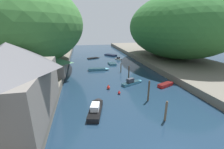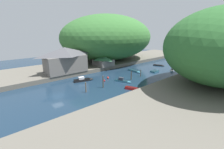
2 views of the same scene
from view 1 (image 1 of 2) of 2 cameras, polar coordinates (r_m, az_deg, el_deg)
The scene contains 23 objects.
water_surface at distance 40.93m, azimuth -0.30°, elevation 0.93°, with size 130.00×130.00×0.00m, color #192D42.
left_bank at distance 42.79m, azimuth -32.10°, elevation -0.09°, with size 22.00×120.00×1.46m.
right_bank at distance 50.45m, azimuth 26.30°, elevation 3.17°, with size 22.00×120.00×1.46m.
hillside_left at distance 47.52m, azimuth -33.26°, elevation 15.76°, with size 34.81×48.73×22.03m.
hillside_right at distance 56.92m, azimuth 23.31°, elevation 16.40°, with size 29.72×41.61×20.78m.
waterfront_building at distance 20.16m, azimuth -33.38°, elevation -2.02°, with size 7.79×14.93×8.87m.
boathouse_shed at distance 36.02m, azimuth -23.35°, elevation 3.41°, with size 8.18×7.08×4.56m.
boat_moored_right at distance 49.86m, azimuth -0.12°, elevation 4.30°, with size 2.43×4.39×0.50m.
boat_red_skiff at distance 59.16m, azimuth -6.83°, elevation 6.27°, with size 5.29×3.47×0.39m.
boat_far_upstream at distance 33.50m, azimuth 20.16°, elevation -3.51°, with size 4.60×2.89×0.66m.
boat_yellow_tender at distance 56.91m, azimuth 2.18°, elevation 6.06°, with size 2.51×3.66×1.07m.
boat_navy_launch at distance 22.67m, azimuth -6.09°, elevation -12.50°, with size 3.08×6.57×1.49m.
boat_far_right_bank at distance 42.75m, azimuth -4.87°, elevation 2.04°, with size 6.01×1.82×0.63m.
boat_mid_channel at distance 64.71m, azimuth -0.92°, elevation 7.50°, with size 5.48×6.45×0.64m.
boat_open_rowboat at distance 32.65m, azimuth 7.80°, elevation -2.92°, with size 5.45×3.24×1.40m.
mooring_post_nearest at distance 21.16m, azimuth 19.85°, elevation -12.88°, with size 0.29×0.29×2.87m.
mooring_post_second at distance 25.40m, azimuth 13.79°, elevation -6.07°, with size 0.28×0.28×3.61m.
mooring_post_fourth at distance 35.56m, azimuth 6.43°, elevation 0.86°, with size 0.30×0.30×3.15m.
mooring_post_farthest at distance 40.51m, azimuth 3.42°, elevation 2.61°, with size 0.25×0.25×2.55m.
channel_buoy_near at distance 27.73m, azimuth 2.73°, elevation -6.90°, with size 0.51×0.51×0.76m.
channel_buoy_far at distance 29.80m, azimuth -1.38°, elevation -4.88°, with size 0.66×0.66×0.99m.
person_on_quay at distance 23.97m, azimuth -24.98°, elevation -7.15°, with size 0.33×0.43×1.69m.
person_by_boathouse at distance 18.56m, azimuth -26.44°, elevation -14.82°, with size 0.23×0.38×1.69m.
Camera 1 is at (-7.76, -8.40, 11.86)m, focal length 24.00 mm.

